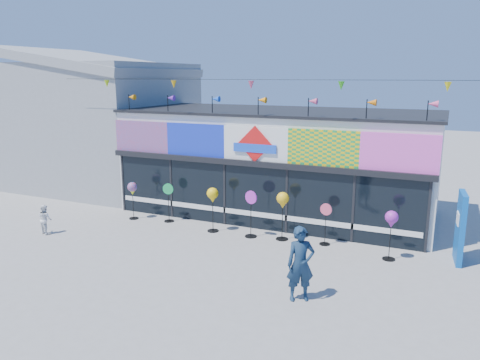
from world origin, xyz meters
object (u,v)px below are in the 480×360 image
Objects in this scene: blue_sign at (460,227)px; spinner_2 at (213,197)px; spinner_6 at (391,221)px; adult_man at (301,264)px; spinner_5 at (325,223)px; spinner_1 at (168,202)px; spinner_3 at (251,213)px; spinner_0 at (132,190)px; spinner_4 at (283,202)px; child at (45,219)px.

spinner_2 is (-7.93, -0.50, 0.21)m from blue_sign.
spinner_6 is 3.98m from adult_man.
blue_sign is 1.52× the size of spinner_5.
spinner_3 is at bearing -5.27° from spinner_1.
blue_sign is 11.44m from spinner_0.
spinner_3 is 1.18m from spinner_4.
child is at bearing -171.96° from blue_sign.
child is (-5.27, -2.60, -0.76)m from spinner_2.
spinner_0 is 0.98× the size of spinner_1.
spinner_2 is at bearing -179.23° from spinner_3.
spinner_1 is at bearing -122.77° from child.
adult_man reaches higher than spinner_3.
spinner_2 is at bearing -175.57° from spinner_4.
spinner_1 is at bearing 10.37° from spinner_0.
spinner_2 is 4.02m from spinner_5.
spinner_5 is at bearing 1.76° from spinner_0.
spinner_6 is at bearing -3.62° from spinner_1.
spinner_3 reaches higher than spinner_2.
spinner_4 is 1.56m from spinner_5.
adult_man reaches higher than spinner_1.
spinner_3 is 1.17× the size of spinner_5.
spinner_1 is at bearing 179.68° from spinner_5.
spinner_2 is 1.15× the size of spinner_5.
blue_sign is at bearing 19.51° from spinner_6.
spinner_4 reaches higher than spinner_3.
spinner_6 is at bearing -12.95° from spinner_5.
adult_man is (4.35, -3.76, -0.34)m from spinner_2.
blue_sign is 7.95m from spinner_2.
spinner_3 is 7.22m from child.
blue_sign reaches higher than spinner_4.
spinner_1 is at bearing 117.43° from adult_man.
spinner_3 is (1.45, 0.02, -0.42)m from spinner_2.
spinner_5 is at bearing 65.43° from adult_man.
spinner_3 is 0.87× the size of adult_man.
child is (-7.80, -2.79, -0.80)m from spinner_4.
spinner_1 is 0.97× the size of spinner_6.
spinner_2 reaches higher than spinner_1.
spinner_1 is 4.62m from spinner_4.
child is at bearing -158.75° from spinner_3.
child is (-9.62, 1.17, -0.42)m from adult_man.
adult_man is (-1.70, -3.59, -0.28)m from spinner_6.
spinner_0 is at bearing 179.30° from spinner_3.
spinner_4 is at bearing 4.43° from spinner_2.
spinner_4 reaches higher than spinner_1.
adult_man reaches higher than spinner_0.
spinner_1 reaches higher than spinner_0.
adult_man is (7.85, -3.84, -0.22)m from spinner_0.
spinner_3 is (-6.48, -0.48, -0.21)m from blue_sign.
blue_sign is at bearing 3.18° from spinner_4.
spinner_0 is 0.95× the size of spinner_6.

